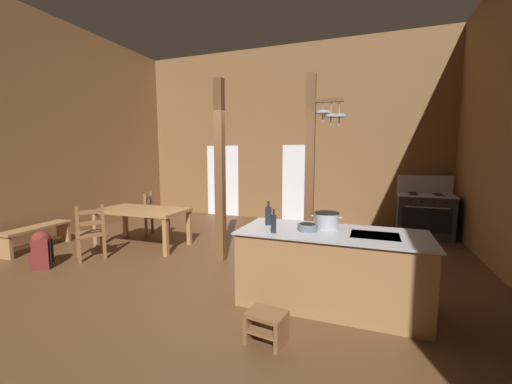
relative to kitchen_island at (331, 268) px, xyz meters
The scene contains 19 objects.
ground_plane 1.94m from the kitchen_island, 168.81° to the left, with size 8.96×9.30×0.10m, color brown.
wall_back 5.38m from the kitchen_island, 111.46° to the left, with size 8.96×0.14×4.66m, color brown.
wall_left 6.29m from the kitchen_island, behind, with size 0.14×9.30×4.66m, color brown.
glazed_door_back_left 5.93m from the kitchen_island, 128.58° to the left, with size 1.00×0.01×2.05m, color white.
glazed_panel_back_right 4.86m from the kitchen_island, 107.28° to the left, with size 0.84×0.01×2.05m, color white.
kitchen_island is the anchor object (origin of this frame).
stove_range 4.23m from the kitchen_island, 68.29° to the left, with size 1.17×0.86×1.32m.
support_post_with_pot_rack 1.74m from the kitchen_island, 110.99° to the left, with size 0.61×0.26×3.01m.
support_post_center 2.42m from the kitchen_island, 153.22° to the left, with size 0.14×0.14×3.01m.
step_stool 1.14m from the kitchen_island, 115.62° to the right, with size 0.40×0.33×0.30m.
dining_table 3.92m from the kitchen_island, 162.38° to the left, with size 1.71×0.92×0.74m.
ladderback_chair_near_window 4.08m from the kitchen_island, behind, with size 0.62×0.62×0.95m.
ladderback_chair_by_post 4.53m from the kitchen_island, 154.04° to the left, with size 0.56×0.56×0.95m.
bench_along_left_wall 5.51m from the kitchen_island, behind, with size 0.46×1.32×0.44m.
backpack 4.45m from the kitchen_island, behind, with size 0.38×0.38×0.60m.
stockpot_on_counter 0.57m from the kitchen_island, 120.73° to the left, with size 0.37×0.30×0.20m.
mixing_bowl_on_counter 0.56m from the kitchen_island, 167.71° to the right, with size 0.23×0.23×0.08m.
bottle_tall_on_counter 0.89m from the kitchen_island, 155.55° to the right, with size 0.06×0.06×0.28m.
bottle_short_on_counter 0.99m from the kitchen_island, behind, with size 0.08×0.08×0.31m.
Camera 1 is at (2.23, -4.02, 1.78)m, focal length 21.81 mm.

